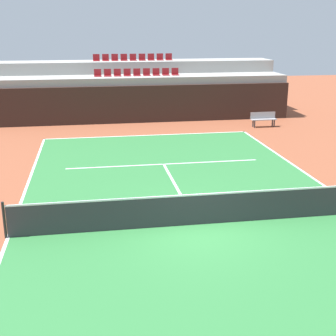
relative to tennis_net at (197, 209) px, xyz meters
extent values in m
plane|color=brown|center=(0.00, 0.00, -0.51)|extent=(80.00, 80.00, 0.00)
cube|color=#2D7238|center=(0.00, 0.00, -0.50)|extent=(11.00, 24.00, 0.01)
cube|color=white|center=(0.00, 11.95, -0.50)|extent=(11.00, 0.10, 0.00)
cube|color=white|center=(-5.45, 0.00, -0.50)|extent=(0.10, 24.00, 0.00)
cube|color=white|center=(0.00, 6.40, -0.50)|extent=(8.26, 0.10, 0.00)
cube|color=white|center=(0.00, 3.20, -0.50)|extent=(0.10, 6.40, 0.00)
cube|color=black|center=(0.00, 15.56, 0.61)|extent=(18.83, 0.30, 2.24)
cube|color=#9E9E99|center=(0.00, 16.91, 0.83)|extent=(18.83, 2.40, 2.68)
cube|color=#9E9E99|center=(0.00, 19.31, 1.22)|extent=(18.83, 2.40, 3.45)
cube|color=maroon|center=(-2.44, 16.91, 2.20)|extent=(0.44, 0.44, 0.04)
cube|color=maroon|center=(-2.44, 17.11, 2.42)|extent=(0.44, 0.04, 0.40)
cube|color=maroon|center=(-1.83, 16.91, 2.20)|extent=(0.44, 0.44, 0.04)
cube|color=maroon|center=(-1.83, 17.11, 2.42)|extent=(0.44, 0.04, 0.40)
cube|color=maroon|center=(-1.22, 16.91, 2.20)|extent=(0.44, 0.44, 0.04)
cube|color=maroon|center=(-1.22, 17.11, 2.42)|extent=(0.44, 0.04, 0.40)
cube|color=maroon|center=(-0.61, 16.91, 2.20)|extent=(0.44, 0.44, 0.04)
cube|color=maroon|center=(-0.61, 17.11, 2.42)|extent=(0.44, 0.04, 0.40)
cube|color=maroon|center=(0.00, 16.91, 2.20)|extent=(0.44, 0.44, 0.04)
cube|color=maroon|center=(0.00, 17.11, 2.42)|extent=(0.44, 0.04, 0.40)
cube|color=maroon|center=(0.61, 16.91, 2.20)|extent=(0.44, 0.44, 0.04)
cube|color=maroon|center=(0.61, 17.11, 2.42)|extent=(0.44, 0.04, 0.40)
cube|color=maroon|center=(1.22, 16.91, 2.20)|extent=(0.44, 0.44, 0.04)
cube|color=maroon|center=(1.22, 17.11, 2.42)|extent=(0.44, 0.04, 0.40)
cube|color=maroon|center=(1.83, 16.91, 2.20)|extent=(0.44, 0.44, 0.04)
cube|color=maroon|center=(1.83, 17.11, 2.42)|extent=(0.44, 0.04, 0.40)
cube|color=maroon|center=(2.44, 16.91, 2.20)|extent=(0.44, 0.44, 0.04)
cube|color=maroon|center=(2.44, 17.11, 2.42)|extent=(0.44, 0.04, 0.40)
cube|color=maroon|center=(-2.44, 19.31, 2.96)|extent=(0.44, 0.44, 0.04)
cube|color=maroon|center=(-2.44, 19.51, 3.18)|extent=(0.44, 0.04, 0.40)
cube|color=maroon|center=(-1.83, 19.31, 2.96)|extent=(0.44, 0.44, 0.04)
cube|color=maroon|center=(-1.83, 19.51, 3.18)|extent=(0.44, 0.04, 0.40)
cube|color=maroon|center=(-1.22, 19.31, 2.96)|extent=(0.44, 0.44, 0.04)
cube|color=maroon|center=(-1.22, 19.51, 3.18)|extent=(0.44, 0.04, 0.40)
cube|color=maroon|center=(-0.61, 19.31, 2.96)|extent=(0.44, 0.44, 0.04)
cube|color=maroon|center=(-0.61, 19.51, 3.18)|extent=(0.44, 0.04, 0.40)
cube|color=maroon|center=(0.00, 19.31, 2.96)|extent=(0.44, 0.44, 0.04)
cube|color=maroon|center=(0.00, 19.51, 3.18)|extent=(0.44, 0.04, 0.40)
cube|color=maroon|center=(0.61, 19.31, 2.96)|extent=(0.44, 0.44, 0.04)
cube|color=maroon|center=(0.61, 19.51, 3.18)|extent=(0.44, 0.04, 0.40)
cube|color=maroon|center=(1.22, 19.31, 2.96)|extent=(0.44, 0.44, 0.04)
cube|color=maroon|center=(1.22, 19.51, 3.18)|extent=(0.44, 0.04, 0.40)
cube|color=maroon|center=(1.83, 19.31, 2.96)|extent=(0.44, 0.44, 0.04)
cube|color=maroon|center=(1.83, 19.51, 3.18)|extent=(0.44, 0.04, 0.40)
cube|color=maroon|center=(2.44, 19.31, 2.96)|extent=(0.44, 0.44, 0.04)
cube|color=maroon|center=(2.44, 19.51, 3.18)|extent=(0.44, 0.04, 0.40)
cylinder|color=black|center=(-5.50, 0.00, 0.04)|extent=(0.08, 0.08, 1.07)
cube|color=#333338|center=(0.00, 0.00, -0.04)|extent=(10.90, 0.02, 0.92)
cube|color=white|center=(0.00, 0.00, 0.45)|extent=(10.90, 0.04, 0.05)
cube|color=#99999E|center=(6.98, 13.03, -0.06)|extent=(1.50, 0.40, 0.05)
cube|color=#99999E|center=(6.98, 13.21, 0.16)|extent=(1.50, 0.04, 0.36)
cube|color=#2D2D33|center=(6.38, 12.89, -0.30)|extent=(0.06, 0.06, 0.42)
cube|color=#2D2D33|center=(7.58, 12.89, -0.30)|extent=(0.06, 0.06, 0.42)
cube|color=#2D2D33|center=(6.38, 13.17, -0.30)|extent=(0.06, 0.06, 0.42)
cube|color=#2D2D33|center=(7.58, 13.17, -0.30)|extent=(0.06, 0.06, 0.42)
camera|label=1|loc=(-2.99, -12.53, 5.22)|focal=49.89mm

